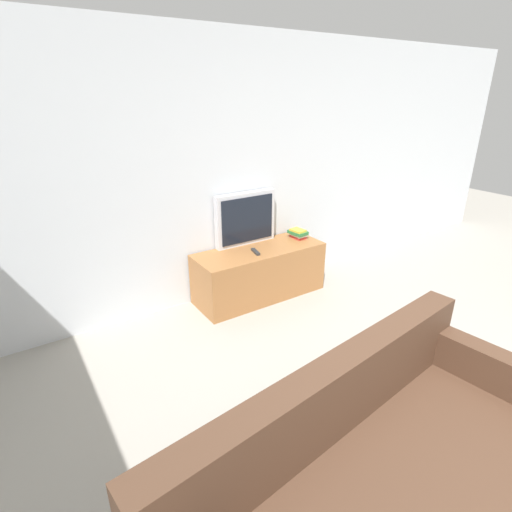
{
  "coord_description": "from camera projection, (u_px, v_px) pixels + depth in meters",
  "views": [
    {
      "loc": [
        -1.97,
        -0.46,
        2.06
      ],
      "look_at": [
        -0.21,
        2.2,
        0.73
      ],
      "focal_mm": 28.0,
      "sensor_mm": 36.0,
      "label": 1
    }
  ],
  "objects": [
    {
      "name": "couch",
      "position": [
        385.0,
        502.0,
        1.86
      ],
      "size": [
        2.23,
        1.22,
        0.86
      ],
      "rotation": [
        0.0,
        0.0,
        0.12
      ],
      "color": "#4C3323",
      "rests_on": "ground_plane"
    },
    {
      "name": "remote_on_stand",
      "position": [
        256.0,
        252.0,
        4.03
      ],
      "size": [
        0.07,
        0.17,
        0.02
      ],
      "rotation": [
        0.0,
        0.0,
        -0.2
      ],
      "color": "#2D2D2D",
      "rests_on": "tv_stand"
    },
    {
      "name": "book_stack",
      "position": [
        298.0,
        233.0,
        4.41
      ],
      "size": [
        0.16,
        0.21,
        0.11
      ],
      "color": "#B72D28",
      "rests_on": "tv_stand"
    },
    {
      "name": "wall_back",
      "position": [
        228.0,
        172.0,
        3.98
      ],
      "size": [
        9.0,
        0.06,
        2.6
      ],
      "color": "silver",
      "rests_on": "ground_plane"
    },
    {
      "name": "television",
      "position": [
        246.0,
        219.0,
        4.17
      ],
      "size": [
        0.69,
        0.09,
        0.55
      ],
      "color": "silver",
      "rests_on": "tv_stand"
    },
    {
      "name": "tv_stand",
      "position": [
        259.0,
        272.0,
        4.23
      ],
      "size": [
        1.39,
        0.51,
        0.54
      ],
      "color": "#9E6638",
      "rests_on": "ground_plane"
    }
  ]
}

